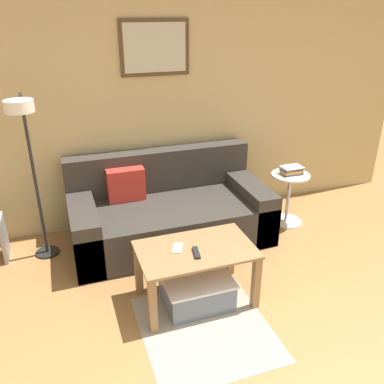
{
  "coord_description": "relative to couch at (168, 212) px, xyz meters",
  "views": [
    {
      "loc": [
        -1.11,
        -0.88,
        2.13
      ],
      "look_at": [
        -0.19,
        1.77,
        0.85
      ],
      "focal_mm": 38.0,
      "sensor_mm": 36.0,
      "label": 1
    }
  ],
  "objects": [
    {
      "name": "side_table",
      "position": [
        1.29,
        -0.12,
        0.06
      ],
      "size": [
        0.4,
        0.4,
        0.56
      ],
      "color": "white",
      "rests_on": "ground_plane"
    },
    {
      "name": "area_rug",
      "position": [
        -0.12,
        -1.35,
        -0.27
      ],
      "size": [
        0.91,
        0.99,
        0.01
      ],
      "primitive_type": "cube",
      "color": "#A39989",
      "rests_on": "ground_plane"
    },
    {
      "name": "couch",
      "position": [
        0.0,
        0.0,
        0.0
      ],
      "size": [
        1.9,
        0.96,
        0.82
      ],
      "color": "#38332D",
      "rests_on": "ground_plane"
    },
    {
      "name": "storage_bin",
      "position": [
        -0.08,
        -1.05,
        -0.15
      ],
      "size": [
        0.53,
        0.45,
        0.24
      ],
      "color": "slate",
      "rests_on": "ground_plane"
    },
    {
      "name": "book_stack",
      "position": [
        1.3,
        -0.11,
        0.32
      ],
      "size": [
        0.24,
        0.16,
        0.08
      ],
      "color": "#4C4C51",
      "rests_on": "side_table"
    },
    {
      "name": "wall_back",
      "position": [
        0.15,
        0.5,
        1.01
      ],
      "size": [
        5.6,
        0.09,
        2.55
      ],
      "color": "tan",
      "rests_on": "ground_plane"
    },
    {
      "name": "coffee_table",
      "position": [
        -0.07,
        -1.02,
        0.1
      ],
      "size": [
        0.88,
        0.54,
        0.47
      ],
      "color": "#997047",
      "rests_on": "ground_plane"
    },
    {
      "name": "cell_phone",
      "position": [
        -0.2,
        -0.97,
        0.2
      ],
      "size": [
        0.12,
        0.15,
        0.01
      ],
      "primitive_type": "cube",
      "rotation": [
        0.0,
        0.0,
        -0.47
      ],
      "color": "silver",
      "rests_on": "coffee_table"
    },
    {
      "name": "floor_lamp",
      "position": [
        -1.18,
        -0.15,
        0.85
      ],
      "size": [
        0.22,
        0.55,
        1.52
      ],
      "color": "black",
      "rests_on": "ground_plane"
    },
    {
      "name": "remote_control",
      "position": [
        -0.09,
        -1.08,
        0.21
      ],
      "size": [
        0.06,
        0.15,
        0.02
      ],
      "primitive_type": "cube",
      "rotation": [
        0.0,
        0.0,
        -0.17
      ],
      "color": "#232328",
      "rests_on": "coffee_table"
    }
  ]
}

